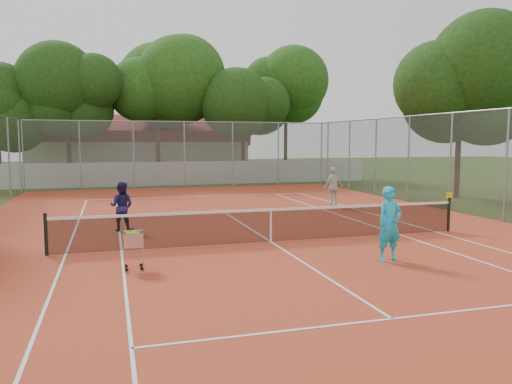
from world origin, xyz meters
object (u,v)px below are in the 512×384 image
object	(u,v)px
tennis_net	(271,225)
ball_hopper	(133,249)
player_far_right	(333,187)
clubhouse	(140,148)
player_near	(390,224)
player_far_left	(122,206)

from	to	relation	value
tennis_net	ball_hopper	size ratio (longest dim) A/B	12.82
player_far_right	ball_hopper	size ratio (longest dim) A/B	1.88
tennis_net	clubhouse	xyz separation A→B (m)	(-2.00, 29.00, 1.69)
clubhouse	ball_hopper	xyz separation A→B (m)	(-1.89, -31.03, -1.72)
player_far_right	ball_hopper	distance (m)	12.02
player_near	player_far_left	distance (m)	8.47
player_far_left	clubhouse	bearing A→B (deg)	-73.98
player_far_right	ball_hopper	world-z (taller)	player_far_right
player_far_left	player_far_right	size ratio (longest dim) A/B	0.90
player_far_right	clubhouse	bearing A→B (deg)	-90.61
clubhouse	player_far_right	world-z (taller)	clubhouse
clubhouse	player_far_right	bearing A→B (deg)	-73.28
player_far_left	tennis_net	bearing A→B (deg)	163.94
tennis_net	clubhouse	bearing A→B (deg)	93.95
tennis_net	player_far_left	xyz separation A→B (m)	(-4.03, 2.98, 0.30)
player_far_right	ball_hopper	xyz separation A→B (m)	(-8.73, -8.25, -0.41)
player_far_left	player_far_right	bearing A→B (deg)	-139.50
tennis_net	player_far_left	size ratio (longest dim) A/B	7.55
player_near	ball_hopper	size ratio (longest dim) A/B	1.94
player_near	ball_hopper	bearing A→B (deg)	164.77
player_near	ball_hopper	world-z (taller)	player_near
ball_hopper	player_near	bearing A→B (deg)	13.81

